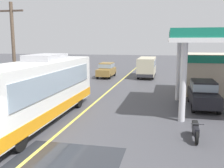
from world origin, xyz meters
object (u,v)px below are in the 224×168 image
coach_bus_main (39,91)px  minibus_opposing_lane (147,65)px  motorcycle_parked_forecourt (195,130)px  car_trailing_behind_bus (107,69)px  car_at_pump (203,93)px

coach_bus_main → minibus_opposing_lane: (4.50, 19.48, -0.25)m
minibus_opposing_lane → motorcycle_parked_forecourt: (3.74, -20.54, -1.03)m
minibus_opposing_lane → car_trailing_behind_bus: (-4.92, -1.26, -0.46)m
car_trailing_behind_bus → minibus_opposing_lane: bearing=14.4°
car_at_pump → motorcycle_parked_forecourt: (-1.11, -6.15, -0.57)m
coach_bus_main → car_trailing_behind_bus: size_ratio=2.63×
coach_bus_main → car_trailing_behind_bus: (-0.42, 18.22, -0.71)m
car_at_pump → minibus_opposing_lane: size_ratio=0.69×
car_at_pump → car_trailing_behind_bus: bearing=126.7°
coach_bus_main → motorcycle_parked_forecourt: (8.24, -1.06, -1.28)m
minibus_opposing_lane → motorcycle_parked_forecourt: bearing=-79.7°
car_at_pump → minibus_opposing_lane: (-4.86, 14.40, 0.46)m
minibus_opposing_lane → car_at_pump: bearing=-71.4°
car_at_pump → coach_bus_main: bearing=-151.5°
motorcycle_parked_forecourt → car_trailing_behind_bus: bearing=114.2°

